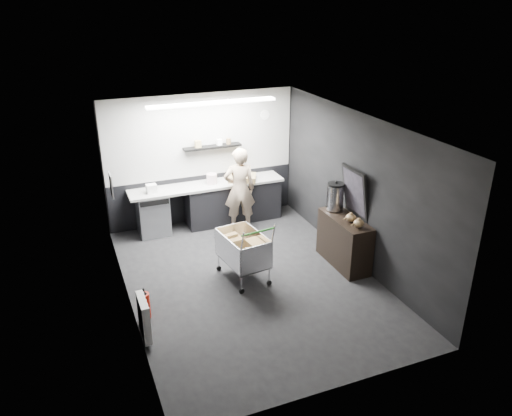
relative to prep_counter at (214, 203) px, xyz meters
name	(u,v)px	position (x,y,z in m)	size (l,w,h in m)	color
floor	(250,280)	(-0.14, -2.42, -0.46)	(5.50, 5.50, 0.00)	black
ceiling	(249,124)	(-0.14, -2.42, 2.24)	(5.50, 5.50, 0.00)	white
wall_back	(202,159)	(-0.14, 0.33, 0.89)	(5.50, 5.50, 0.00)	black
wall_front	(338,297)	(-0.14, -5.17, 0.89)	(5.50, 5.50, 0.00)	black
wall_left	(122,228)	(-2.14, -2.42, 0.89)	(5.50, 5.50, 0.00)	black
wall_right	(357,190)	(1.86, -2.42, 0.89)	(5.50, 5.50, 0.00)	black
kitchen_wall_panel	(201,135)	(-0.14, 0.31, 1.39)	(3.95, 0.02, 1.70)	#B1B1AD
dado_panel	(204,197)	(-0.14, 0.31, 0.04)	(3.95, 0.02, 1.00)	black
floating_shelf	(212,147)	(0.06, 0.20, 1.16)	(1.20, 0.22, 0.04)	black
wall_clock	(265,115)	(1.26, 0.30, 1.69)	(0.20, 0.20, 0.03)	white
poster	(111,185)	(-2.12, -1.12, 1.09)	(0.02, 0.30, 0.40)	white
poster_red_band	(111,181)	(-2.11, -1.12, 1.16)	(0.01, 0.22, 0.10)	red
radiator	(144,318)	(-2.08, -3.32, -0.11)	(0.10, 0.50, 0.60)	white
ceiling_strip	(213,103)	(-0.14, -0.57, 2.21)	(2.40, 0.20, 0.04)	white
prep_counter	(214,203)	(0.00, 0.00, 0.00)	(3.20, 0.61, 0.90)	black
person	(240,189)	(0.41, -0.45, 0.41)	(0.63, 0.42, 1.74)	beige
shopping_cart	(243,250)	(-0.22, -2.29, 0.07)	(0.73, 1.08, 1.11)	silver
sideboard	(344,234)	(1.63, -2.48, 0.11)	(0.51, 1.19, 1.78)	black
fire_extinguisher	(145,305)	(-1.99, -2.86, -0.21)	(0.16, 0.16, 0.51)	#B81C0C
cardboard_box	(242,178)	(0.61, -0.05, 0.50)	(0.56, 0.43, 0.11)	#998551
pink_tub	(212,179)	(-0.03, 0.00, 0.55)	(0.21, 0.21, 0.21)	beige
white_container	(151,189)	(-1.28, -0.05, 0.53)	(0.20, 0.15, 0.17)	white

